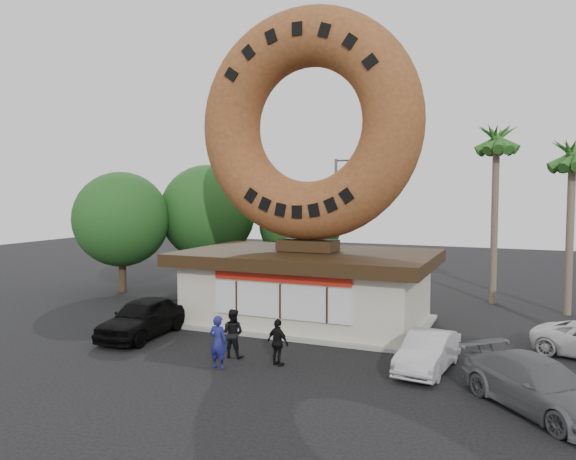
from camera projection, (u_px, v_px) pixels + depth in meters
The scene contains 15 objects.
ground at pixel (247, 359), 20.10m from camera, with size 90.00×90.00×0.00m, color black.
donut_shop at pixel (308, 284), 25.46m from camera, with size 11.20×7.20×3.80m.
giant_donut at pixel (308, 125), 24.98m from camera, with size 10.32×10.32×2.63m, color #95562B.
tree_west at pixel (208, 213), 35.43m from camera, with size 6.00×6.00×7.65m.
tree_mid at pixel (300, 223), 35.14m from camera, with size 5.20×5.20×6.63m.
tree_far at pixel (121, 219), 33.15m from camera, with size 5.60×5.60×7.14m.
palm_near at pixel (496, 145), 29.41m from camera, with size 2.60×2.60×9.75m.
palm_far at pixel (572, 160), 26.72m from camera, with size 2.60×2.60×8.75m.
street_lamp at pixel (338, 215), 35.19m from camera, with size 2.11×0.20×8.00m.
person_left at pixel (218, 342), 18.95m from camera, with size 0.66×0.43×1.82m, color navy.
person_center at pixel (233, 333), 20.25m from camera, with size 0.86×0.67×1.76m, color black.
person_right at pixel (278, 343), 19.25m from camera, with size 0.95×0.40×1.62m, color black.
car_black at pixel (143, 317), 23.10m from camera, with size 1.90×4.73×1.61m, color black.
car_silver at pixel (428, 352), 18.76m from camera, with size 1.34×3.86×1.27m, color #B7B7BC.
car_grey at pixel (539, 385), 15.32m from camera, with size 1.98×4.87×1.41m, color slate.
Camera 1 is at (9.10, -17.56, 6.01)m, focal length 35.00 mm.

